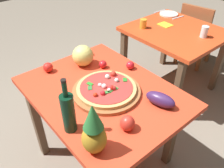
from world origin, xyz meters
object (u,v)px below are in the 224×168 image
at_px(pizza_board, 106,91).
at_px(pizza, 107,88).
at_px(eggplant, 160,99).
at_px(tomato_beside_pepper, 48,67).
at_px(display_table, 103,101).
at_px(tomato_near_board, 103,64).
at_px(background_table, 175,39).
at_px(tomato_at_corner, 130,65).
at_px(knife_utensil, 178,18).
at_px(wine_bottle, 68,112).
at_px(dinner_plate, 169,14).
at_px(dining_chair, 196,32).
at_px(drinking_glass_water, 204,32).
at_px(fork_utensil, 160,11).
at_px(bell_pepper, 127,123).
at_px(tomato_by_bottle, 86,51).
at_px(napkin_folded, 165,25).
at_px(pineapple_left, 94,131).
at_px(drinking_glass_juice, 143,24).
at_px(melon, 83,56).

xyz_separation_m(pizza_board, pizza, (-0.00, 0.00, 0.03)).
bearing_deg(eggplant, tomato_beside_pepper, -155.70).
relative_size(display_table, pizza_board, 2.39).
xyz_separation_m(pizza, tomato_near_board, (-0.27, 0.18, -0.01)).
xyz_separation_m(background_table, tomato_at_corner, (0.23, -0.90, 0.14)).
bearing_deg(knife_utensil, wine_bottle, -64.91).
bearing_deg(background_table, wine_bottle, -73.64).
xyz_separation_m(tomato_beside_pepper, dinner_plate, (-0.18, 1.70, -0.03)).
xyz_separation_m(dining_chair, eggplant, (0.80, -1.71, 0.32)).
relative_size(display_table, dining_chair, 1.33).
height_order(tomato_near_board, knife_utensil, tomato_near_board).
bearing_deg(drinking_glass_water, pizza_board, -87.24).
bearing_deg(wine_bottle, dining_chair, 105.00).
xyz_separation_m(eggplant, fork_utensil, (-1.14, 1.33, -0.04)).
height_order(pizza, knife_utensil, pizza).
relative_size(bell_pepper, dinner_plate, 0.44).
distance_m(dining_chair, wine_bottle, 2.38).
height_order(background_table, pizza_board, pizza_board).
bearing_deg(wine_bottle, knife_utensil, 109.42).
distance_m(display_table, tomato_by_bottle, 0.54).
distance_m(bell_pepper, napkin_folded, 1.60).
relative_size(dining_chair, pizza, 2.06).
height_order(drinking_glass_water, fork_utensil, drinking_glass_water).
xyz_separation_m(pizza_board, bell_pepper, (0.34, -0.12, 0.03)).
height_order(drinking_glass_water, dinner_plate, drinking_glass_water).
bearing_deg(dining_chair, eggplant, 105.68).
height_order(pineapple_left, drinking_glass_water, pineapple_left).
distance_m(display_table, napkin_folded, 1.34).
bearing_deg(tomato_near_board, knife_utensil, 101.51).
bearing_deg(dining_chair, display_table, 93.66).
distance_m(dining_chair, fork_utensil, 0.58).
bearing_deg(bell_pepper, tomato_at_corner, 134.82).
bearing_deg(pizza_board, drinking_glass_juice, 121.37).
height_order(display_table, eggplant, eggplant).
relative_size(display_table, drinking_glass_juice, 11.75).
xyz_separation_m(tomato_near_board, knife_utensil, (-0.27, 1.34, -0.03)).
xyz_separation_m(tomato_by_bottle, drinking_glass_juice, (-0.09, 0.80, 0.01)).
bearing_deg(knife_utensil, melon, -78.88).
bearing_deg(knife_utensil, pizza_board, -64.78).
relative_size(tomato_by_bottle, tomato_near_board, 1.26).
relative_size(pizza, bell_pepper, 4.26).
bearing_deg(eggplant, pizza_board, -149.86).
bearing_deg(dining_chair, knife_utensil, 71.38).
bearing_deg(napkin_folded, tomato_near_board, -77.49).
relative_size(pizza, tomato_beside_pepper, 5.40).
distance_m(background_table, pineapple_left, 1.73).
bearing_deg(pineapple_left, dinner_plate, 118.45).
height_order(display_table, tomato_beside_pepper, tomato_beside_pepper).
bearing_deg(pineapple_left, tomato_near_board, 138.70).
bearing_deg(background_table, tomato_by_bottle, -99.63).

